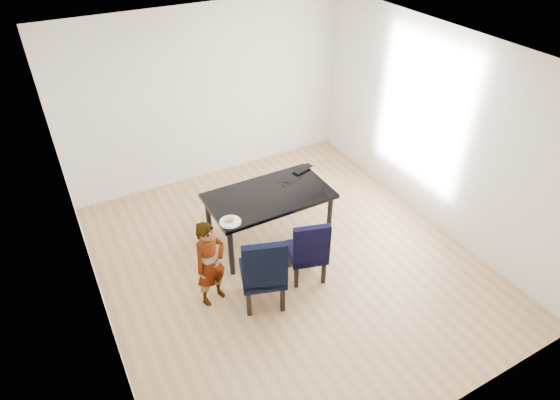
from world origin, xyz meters
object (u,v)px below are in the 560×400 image
child (210,264)px  laptop (300,168)px  chair_left (263,268)px  chair_right (307,247)px  plate (230,222)px  dining_table (269,217)px

child → laptop: size_ratio=3.47×
chair_left → chair_right: (0.66, 0.12, -0.06)m
chair_left → chair_right: 0.67m
child → laptop: (1.77, 1.00, 0.20)m
plate → laptop: 1.50m
plate → laptop: bearing=25.5°
chair_left → chair_right: bearing=28.5°
laptop → dining_table: bearing=12.1°
chair_right → plate: (-0.76, 0.53, 0.30)m
plate → laptop: size_ratio=0.81×
child → laptop: 2.04m
chair_left → child: bearing=168.4°
dining_table → plate: plate is taller
chair_right → chair_left: bearing=-153.5°
child → plate: size_ratio=4.29×
plate → child: bearing=-139.3°
dining_table → laptop: laptop is taller
dining_table → chair_left: bearing=-121.4°
chair_left → laptop: (1.26, 1.30, 0.25)m
dining_table → plate: bearing=-156.3°
dining_table → chair_left: size_ratio=1.57×
chair_left → plate: (-0.10, 0.65, 0.25)m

